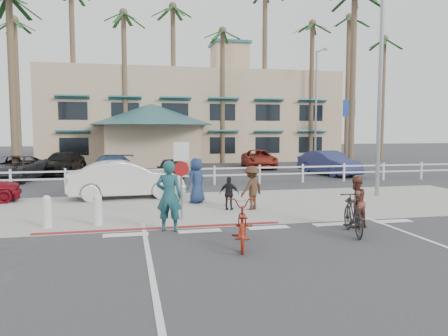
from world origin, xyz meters
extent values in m
plane|color=#333335|center=(0.00, 0.00, 0.00)|extent=(140.00, 140.00, 0.00)
cube|color=#333335|center=(0.00, -2.00, 0.00)|extent=(12.00, 16.00, 0.01)
cube|color=gray|center=(0.00, 4.50, 0.01)|extent=(22.00, 7.00, 0.01)
cube|color=#333335|center=(0.00, 8.50, 0.00)|extent=(40.00, 5.00, 0.01)
cube|color=#333335|center=(0.00, 18.00, 0.00)|extent=(50.00, 16.00, 0.01)
cube|color=maroon|center=(-3.00, 1.20, 0.01)|extent=(7.00, 0.25, 0.02)
imported|color=maroon|center=(-1.26, -1.12, 0.55)|extent=(1.22, 2.20, 1.09)
imported|color=#1D4F56|center=(-2.81, 0.82, 0.99)|extent=(0.83, 0.68, 1.98)
imported|color=black|center=(1.97, -0.64, 0.56)|extent=(0.96, 1.93, 1.11)
imported|color=brown|center=(2.45, 0.11, 0.74)|extent=(0.83, 0.71, 1.49)
imported|color=#462B1A|center=(0.33, 3.49, 0.77)|extent=(1.15, 1.03, 1.55)
imported|color=black|center=(-0.46, 3.56, 0.59)|extent=(0.75, 0.53, 1.18)
imported|color=navy|center=(-1.34, 5.29, 0.87)|extent=(1.01, 0.98, 1.74)
imported|color=silver|center=(-3.98, 7.17, 0.77)|extent=(4.77, 1.92, 1.54)
imported|color=black|center=(-10.00, 14.61, 0.70)|extent=(3.21, 5.37, 1.40)
imported|color=navy|center=(-4.83, 13.02, 0.70)|extent=(2.88, 5.14, 1.41)
imported|color=black|center=(-1.56, 12.96, 0.63)|extent=(2.04, 3.86, 1.25)
imported|color=navy|center=(8.34, 13.89, 0.75)|extent=(2.58, 4.80, 1.50)
imported|color=black|center=(-7.90, 17.89, 0.70)|extent=(2.85, 5.13, 1.40)
imported|color=maroon|center=(5.57, 19.63, 0.68)|extent=(2.98, 5.16, 1.35)
camera|label=1|loc=(-3.92, -11.15, 2.81)|focal=35.00mm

